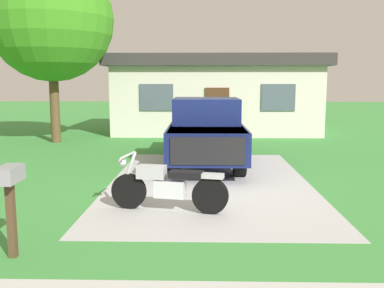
{
  "coord_description": "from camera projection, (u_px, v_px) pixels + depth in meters",
  "views": [
    {
      "loc": [
        -0.17,
        -9.98,
        2.38
      ],
      "look_at": [
        -0.42,
        0.11,
        0.9
      ],
      "focal_mm": 40.4,
      "sensor_mm": 36.0,
      "label": 1
    }
  ],
  "objects": [
    {
      "name": "ground_plane",
      "position": [
        209.0,
        182.0,
        10.21
      ],
      "size": [
        80.0,
        80.0,
        0.0
      ],
      "primitive_type": "plane",
      "color": "#3E8B3D"
    },
    {
      "name": "motorcycle",
      "position": [
        168.0,
        186.0,
        7.91
      ],
      "size": [
        2.19,
        0.79,
        1.09
      ],
      "color": "black",
      "rests_on": "ground"
    },
    {
      "name": "neighbor_house",
      "position": [
        215.0,
        93.0,
        20.34
      ],
      "size": [
        9.6,
        5.6,
        3.5
      ],
      "color": "beige",
      "rests_on": "ground"
    },
    {
      "name": "mailbox",
      "position": [
        9.0,
        187.0,
        5.75
      ],
      "size": [
        0.26,
        0.48,
        1.26
      ],
      "color": "#4C3823",
      "rests_on": "ground"
    },
    {
      "name": "driveway_pad",
      "position": [
        209.0,
        182.0,
        10.21
      ],
      "size": [
        4.65,
        7.67,
        0.01
      ],
      "primitive_type": "cube",
      "color": "#B3B3B3",
      "rests_on": "ground"
    },
    {
      "name": "shade_tree",
      "position": [
        51.0,
        19.0,
        16.24
      ],
      "size": [
        4.7,
        4.7,
        7.04
      ],
      "color": "brown",
      "rests_on": "ground"
    },
    {
      "name": "pickup_truck",
      "position": [
        206.0,
        130.0,
        12.59
      ],
      "size": [
        2.04,
        5.64,
        1.9
      ],
      "color": "black",
      "rests_on": "ground"
    }
  ]
}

